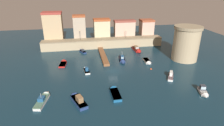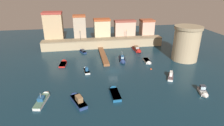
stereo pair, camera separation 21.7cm
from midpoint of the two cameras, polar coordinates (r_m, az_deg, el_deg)
The scene contains 19 objects.
ground_plane at distance 50.43m, azimuth 0.30°, elevation -2.35°, with size 113.90×113.90×0.00m, color #112D3D.
quay_wall at distance 69.29m, azimuth -2.78°, elevation 6.13°, with size 43.76×4.25×3.26m.
old_town_backdrop at distance 71.65m, azimuth -6.16°, elevation 10.96°, with size 41.42×5.34×9.62m.
fortress_tower at distance 60.49m, azimuth 21.57°, elevation 5.66°, with size 8.13×8.13×10.40m.
pier_dock at distance 60.21m, azimuth -2.83°, elevation 2.24°, with size 1.74×15.87×0.70m.
quay_lamp_0 at distance 67.78m, azimuth -9.85°, elevation 8.93°, with size 0.32×0.32×3.56m.
quay_lamp_1 at distance 69.87m, azimuth 4.20°, elevation 9.32°, with size 0.32×0.32×2.97m.
moored_boat_0 at distance 65.88m, azimuth 7.55°, elevation 4.03°, with size 1.92×6.62×2.03m.
moored_boat_1 at distance 56.26m, azimuth 10.66°, elevation 0.37°, with size 1.77×4.98×1.41m.
moored_boat_2 at distance 65.37m, azimuth -9.21°, elevation 3.64°, with size 2.74×4.34×1.38m.
moored_boat_3 at distance 56.51m, azimuth -14.68°, elevation -0.02°, with size 2.24×5.05×1.62m.
moored_boat_4 at distance 40.11m, azimuth 0.61°, elevation -8.84°, with size 1.87×5.90×1.65m.
moored_boat_5 at distance 56.55m, azimuth 3.06°, elevation 0.95°, with size 2.35×6.45×3.20m.
moored_boat_6 at distance 50.48m, azimuth -7.96°, elevation -2.08°, with size 1.75×4.55×1.79m.
moored_boat_7 at distance 38.20m, azimuth -10.69°, elevation -10.78°, with size 3.89×6.57×2.22m.
moored_boat_8 at distance 49.26m, azimuth 17.40°, elevation -3.52°, with size 3.50×5.24×1.82m.
moored_boat_9 at distance 40.31m, azimuth -20.31°, elevation -10.16°, with size 2.69×6.75×2.61m.
moored_boat_10 at distance 44.36m, azimuth 26.02°, elevation -7.94°, with size 2.53×4.36×1.92m.
mooring_buoy_0 at distance 52.38m, azimuth 11.68°, elevation -1.86°, with size 0.51×0.51×0.51m, color #EA4C19.
Camera 1 is at (-8.24, -44.96, 21.32)m, focal length 29.97 mm.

